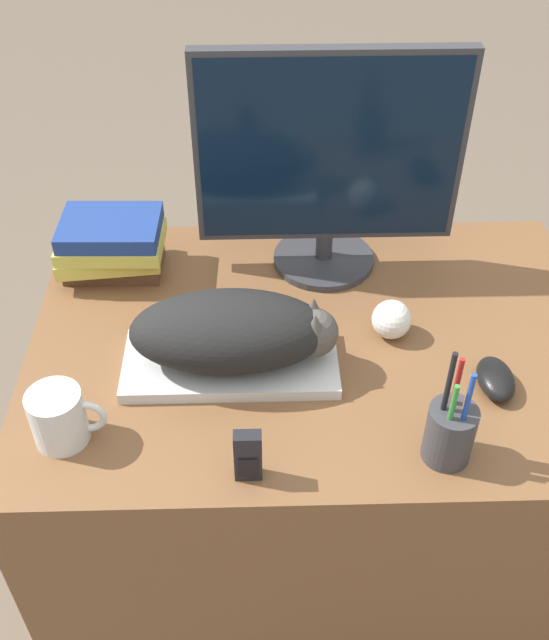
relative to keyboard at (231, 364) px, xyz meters
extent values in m
cube|color=brown|center=(0.17, 0.08, -0.40)|extent=(1.12, 0.78, 0.77)
cube|color=silver|center=(0.00, 0.00, 0.00)|extent=(0.40, 0.17, 0.02)
ellipsoid|color=black|center=(0.00, 0.00, 0.08)|extent=(0.36, 0.18, 0.14)
sphere|color=#4C4742|center=(0.15, 0.00, 0.07)|extent=(0.09, 0.09, 0.09)
cone|color=#4C4742|center=(0.15, -0.02, 0.12)|extent=(0.03, 0.03, 0.04)
cone|color=#4C4742|center=(0.15, 0.02, 0.12)|extent=(0.03, 0.03, 0.04)
cylinder|color=#333338|center=(0.20, 0.33, 0.00)|extent=(0.22, 0.22, 0.02)
cylinder|color=#333338|center=(0.20, 0.33, 0.04)|extent=(0.04, 0.04, 0.07)
cube|color=#333338|center=(0.20, 0.33, 0.26)|extent=(0.54, 0.03, 0.41)
cube|color=black|center=(0.20, 0.32, 0.26)|extent=(0.51, 0.01, 0.38)
ellipsoid|color=black|center=(0.48, -0.06, 0.01)|extent=(0.07, 0.11, 0.04)
cylinder|color=silver|center=(-0.28, -0.16, 0.04)|extent=(0.09, 0.09, 0.10)
torus|color=silver|center=(-0.24, -0.16, 0.04)|extent=(0.07, 0.01, 0.07)
cylinder|color=#38383D|center=(0.36, -0.21, 0.04)|extent=(0.08, 0.08, 0.11)
cylinder|color=orange|center=(0.38, -0.21, 0.10)|extent=(0.01, 0.01, 0.14)
cylinder|color=#B21E1E|center=(0.36, -0.20, 0.11)|extent=(0.01, 0.01, 0.16)
cylinder|color=black|center=(0.34, -0.21, 0.12)|extent=(0.01, 0.01, 0.19)
cylinder|color=#338C38|center=(0.35, -0.23, 0.10)|extent=(0.01, 0.01, 0.14)
cylinder|color=#1E47B2|center=(0.37, -0.23, 0.11)|extent=(0.01, 0.01, 0.16)
sphere|color=silver|center=(0.31, 0.09, 0.03)|extent=(0.08, 0.08, 0.08)
cube|color=black|center=(0.03, -0.25, 0.04)|extent=(0.04, 0.02, 0.10)
cube|color=black|center=(0.03, -0.26, 0.02)|extent=(0.03, 0.00, 0.04)
cube|color=brown|center=(-0.26, 0.31, 0.01)|extent=(0.21, 0.13, 0.03)
cube|color=#CCC14C|center=(-0.26, 0.31, 0.04)|extent=(0.23, 0.16, 0.03)
cube|color=#CCC14C|center=(-0.25, 0.30, 0.07)|extent=(0.22, 0.15, 0.03)
cube|color=navy|center=(-0.25, 0.31, 0.10)|extent=(0.21, 0.16, 0.03)
camera|label=1|loc=(0.05, -1.00, 0.98)|focal=42.00mm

